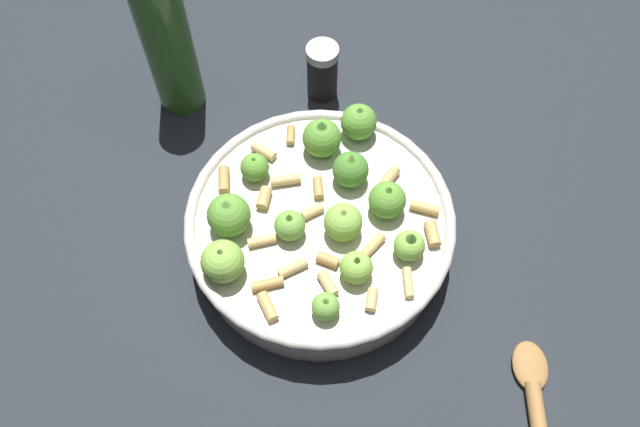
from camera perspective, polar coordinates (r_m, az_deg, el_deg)
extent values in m
plane|color=#23282D|center=(0.72, 0.00, -2.63)|extent=(2.40, 2.40, 0.00)
cylinder|color=beige|center=(0.69, 0.00, -1.57)|extent=(0.27, 0.27, 0.06)
torus|color=beige|center=(0.67, 0.00, -0.42)|extent=(0.29, 0.29, 0.01)
sphere|color=#8CC64C|center=(0.65, 2.14, -0.70)|extent=(0.04, 0.04, 0.04)
cone|color=#8CC64C|center=(0.63, 2.20, 0.10)|extent=(0.02, 0.02, 0.01)
sphere|color=#8CC64C|center=(0.63, -8.71, -4.27)|extent=(0.04, 0.04, 0.04)
cone|color=#609E38|center=(0.61, -8.95, -3.49)|extent=(0.02, 0.02, 0.01)
sphere|color=#609E38|center=(0.71, 3.49, 8.19)|extent=(0.04, 0.04, 0.04)
cone|color=#609E38|center=(0.70, 3.58, 9.14)|extent=(0.02, 0.02, 0.01)
sphere|color=#75B247|center=(0.61, 0.50, -8.33)|extent=(0.03, 0.03, 0.03)
cone|color=#609E38|center=(0.60, 0.51, -7.87)|extent=(0.01, 0.01, 0.01)
sphere|color=#609E38|center=(0.69, -5.88, 4.13)|extent=(0.03, 0.03, 0.03)
cone|color=#609E38|center=(0.68, -5.98, 4.81)|extent=(0.01, 0.01, 0.01)
sphere|color=#609E38|center=(0.70, 0.17, 6.78)|extent=(0.04, 0.04, 0.04)
cone|color=#4C8933|center=(0.68, 0.17, 7.81)|extent=(0.02, 0.02, 0.02)
sphere|color=#8CC64C|center=(0.63, 3.27, -4.86)|extent=(0.03, 0.03, 0.03)
cone|color=#609E38|center=(0.61, 3.35, -4.19)|extent=(0.01, 0.01, 0.01)
sphere|color=#4C8933|center=(0.68, 2.84, 3.91)|extent=(0.04, 0.04, 0.04)
cone|color=#8CC64C|center=(0.66, 2.92, 4.84)|extent=(0.02, 0.02, 0.02)
sphere|color=#609E38|center=(0.65, -8.17, -0.15)|extent=(0.04, 0.04, 0.04)
cone|color=#75B247|center=(0.63, -8.41, 0.78)|extent=(0.02, 0.02, 0.01)
sphere|color=#8CC64C|center=(0.64, 8.00, -2.88)|extent=(0.03, 0.03, 0.03)
cone|color=#4C8933|center=(0.63, 8.20, -2.16)|extent=(0.02, 0.02, 0.02)
sphere|color=#75B247|center=(0.65, -2.72, -1.09)|extent=(0.03, 0.03, 0.03)
cone|color=#609E38|center=(0.63, -2.78, -0.38)|extent=(0.01, 0.01, 0.01)
sphere|color=#609E38|center=(0.66, 6.04, 1.21)|extent=(0.04, 0.04, 0.04)
cone|color=#609E38|center=(0.65, 6.19, 2.05)|extent=(0.02, 0.02, 0.01)
cylinder|color=tan|center=(0.65, -5.23, -2.44)|extent=(0.03, 0.03, 0.01)
cylinder|color=tan|center=(0.64, -2.45, -4.88)|extent=(0.02, 0.03, 0.01)
cylinder|color=tan|center=(0.64, 0.70, -4.17)|extent=(0.02, 0.02, 0.01)
cylinder|color=tan|center=(0.71, -5.07, 5.58)|extent=(0.03, 0.01, 0.01)
cylinder|color=tan|center=(0.63, 4.66, -7.69)|extent=(0.02, 0.02, 0.01)
cylinder|color=tan|center=(0.68, -5.04, 1.39)|extent=(0.02, 0.03, 0.01)
cylinder|color=tan|center=(0.69, 6.15, 3.11)|extent=(0.01, 0.03, 0.01)
cylinder|color=tan|center=(0.68, -0.16, 2.31)|extent=(0.02, 0.03, 0.01)
cylinder|color=tan|center=(0.62, -4.72, -8.32)|extent=(0.03, 0.02, 0.01)
cylinder|color=tan|center=(0.69, -8.61, 3.03)|extent=(0.03, 0.03, 0.01)
cylinder|color=tan|center=(0.69, -3.10, 3.03)|extent=(0.03, 0.03, 0.01)
cylinder|color=tan|center=(0.68, 9.35, 0.49)|extent=(0.03, 0.02, 0.01)
cylinder|color=tan|center=(0.63, 0.70, -6.29)|extent=(0.03, 0.02, 0.01)
cylinder|color=tan|center=(0.72, -2.65, 7.02)|extent=(0.02, 0.02, 0.01)
cylinder|color=tan|center=(0.64, 7.92, -6.16)|extent=(0.03, 0.03, 0.01)
cylinder|color=tan|center=(0.67, -0.67, 0.21)|extent=(0.02, 0.03, 0.01)
cylinder|color=tan|center=(0.65, 4.57, -3.13)|extent=(0.01, 0.03, 0.01)
cylinder|color=tan|center=(0.63, -5.03, -6.13)|extent=(0.03, 0.03, 0.01)
cylinder|color=tan|center=(0.66, 10.06, -1.81)|extent=(0.03, 0.03, 0.01)
cylinder|color=black|center=(0.82, 0.21, 12.35)|extent=(0.04, 0.04, 0.07)
cylinder|color=silver|center=(0.79, 0.22, 14.25)|extent=(0.04, 0.04, 0.01)
cylinder|color=#336023|center=(0.78, -13.47, 14.58)|extent=(0.06, 0.06, 0.20)
ellipsoid|color=#9E703D|center=(0.69, 18.24, -12.98)|extent=(0.06, 0.06, 0.01)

